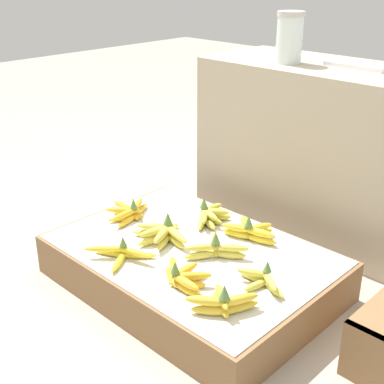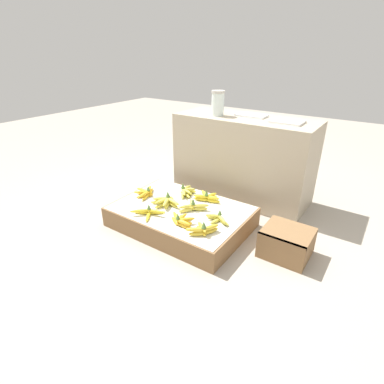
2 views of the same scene
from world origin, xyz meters
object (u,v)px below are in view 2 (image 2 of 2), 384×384
at_px(banana_bunch_front_midright, 181,220).
at_px(banana_bunch_middle_midleft, 166,201).
at_px(wooden_crate, 286,242).
at_px(foam_tray_white, 287,122).
at_px(banana_bunch_front_right, 203,230).
at_px(banana_bunch_middle_right, 218,218).
at_px(banana_bunch_middle_left, 146,193).
at_px(banana_bunch_front_midleft, 148,212).
at_px(banana_bunch_back_midleft, 186,191).
at_px(banana_bunch_middle_midright, 193,206).
at_px(glass_jar, 218,103).
at_px(banana_bunch_back_midright, 207,197).

height_order(banana_bunch_front_midright, banana_bunch_middle_midleft, banana_bunch_middle_midleft).
bearing_deg(wooden_crate, banana_bunch_middle_midleft, -171.33).
bearing_deg(foam_tray_white, wooden_crate, -64.94).
bearing_deg(banana_bunch_front_right, banana_bunch_middle_right, 89.56).
bearing_deg(foam_tray_white, banana_bunch_middle_left, -139.29).
bearing_deg(banana_bunch_front_midleft, banana_bunch_front_right, 2.34).
bearing_deg(banana_bunch_back_midleft, banana_bunch_middle_midright, -43.11).
bearing_deg(banana_bunch_front_midright, banana_bunch_front_midleft, -171.57).
relative_size(banana_bunch_front_midleft, banana_bunch_middle_right, 1.17).
bearing_deg(glass_jar, banana_bunch_middle_right, -58.20).
height_order(wooden_crate, banana_bunch_back_midright, banana_bunch_back_midright).
bearing_deg(wooden_crate, banana_bunch_middle_midright, -173.14).
bearing_deg(banana_bunch_middle_midright, banana_bunch_front_right, -44.16).
relative_size(banana_bunch_middle_left, banana_bunch_middle_midright, 1.29).
distance_m(banana_bunch_front_midleft, banana_bunch_front_right, 0.47).
relative_size(banana_bunch_front_midright, glass_jar, 1.07).
xyz_separation_m(wooden_crate, banana_bunch_front_midleft, (-0.94, -0.34, 0.09)).
height_order(banana_bunch_front_right, banana_bunch_back_midleft, banana_bunch_front_right).
bearing_deg(banana_bunch_middle_right, banana_bunch_front_right, -90.44).
bearing_deg(banana_bunch_back_midright, banana_bunch_front_midleft, -117.31).
distance_m(banana_bunch_middle_midleft, banana_bunch_back_midright, 0.34).
bearing_deg(banana_bunch_back_midright, wooden_crate, -9.06).
distance_m(banana_bunch_middle_left, banana_bunch_middle_midleft, 0.25).
height_order(banana_bunch_middle_midleft, glass_jar, glass_jar).
height_order(wooden_crate, banana_bunch_middle_midright, banana_bunch_middle_midright).
distance_m(banana_bunch_middle_right, banana_bunch_back_midleft, 0.50).
relative_size(banana_bunch_front_right, glass_jar, 0.92).
height_order(banana_bunch_front_midleft, banana_bunch_middle_left, banana_bunch_middle_left).
distance_m(wooden_crate, banana_bunch_front_right, 0.58).
distance_m(banana_bunch_back_midright, glass_jar, 0.83).
bearing_deg(banana_bunch_middle_right, banana_bunch_middle_midleft, -178.06).
relative_size(wooden_crate, banana_bunch_middle_right, 1.57).
height_order(banana_bunch_middle_left, banana_bunch_middle_midright, banana_bunch_middle_midright).
distance_m(banana_bunch_front_right, banana_bunch_back_midleft, 0.61).
relative_size(banana_bunch_middle_left, banana_bunch_middle_midleft, 0.92).
xyz_separation_m(banana_bunch_middle_midright, glass_jar, (-0.19, 0.66, 0.66)).
xyz_separation_m(banana_bunch_middle_midleft, banana_bunch_back_midleft, (0.02, 0.24, -0.00)).
distance_m(wooden_crate, banana_bunch_front_midleft, 1.00).
xyz_separation_m(banana_bunch_middle_right, banana_bunch_back_midleft, (-0.44, 0.23, 0.00)).
xyz_separation_m(banana_bunch_middle_midright, banana_bunch_middle_right, (0.24, -0.04, -0.01)).
distance_m(banana_bunch_middle_midleft, foam_tray_white, 1.15).
distance_m(wooden_crate, banana_bunch_front_midright, 0.73).
distance_m(banana_bunch_middle_midright, foam_tray_white, 1.01).
bearing_deg(banana_bunch_front_midright, banana_bunch_middle_midright, 102.27).
height_order(banana_bunch_back_midleft, glass_jar, glass_jar).
height_order(banana_bunch_front_midright, banana_bunch_front_right, banana_bunch_front_right).
bearing_deg(wooden_crate, banana_bunch_middle_left, -175.04).
distance_m(banana_bunch_front_right, glass_jar, 1.19).
distance_m(banana_bunch_front_midright, banana_bunch_front_right, 0.20).
xyz_separation_m(banana_bunch_front_right, banana_bunch_middle_midleft, (-0.46, 0.18, -0.00)).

